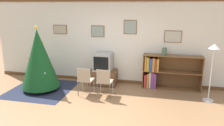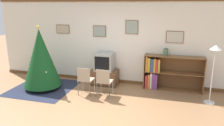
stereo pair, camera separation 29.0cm
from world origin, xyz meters
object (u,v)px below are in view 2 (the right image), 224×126
at_px(christmas_tree, 41,58).
at_px(folding_chair_right, 104,81).
at_px(folding_chair_left, 85,79).
at_px(television, 104,62).
at_px(vase, 166,52).
at_px(bookshelf, 162,72).
at_px(standing_lamp, 214,59).
at_px(tv_console, 105,77).

relative_size(christmas_tree, folding_chair_right, 2.35).
bearing_deg(folding_chair_right, christmas_tree, 176.42).
distance_m(folding_chair_left, folding_chair_right, 0.56).
height_order(television, folding_chair_right, television).
bearing_deg(television, folding_chair_right, -73.49).
bearing_deg(folding_chair_left, folding_chair_right, 0.00).
relative_size(folding_chair_left, vase, 3.70).
bearing_deg(vase, bookshelf, -174.69).
xyz_separation_m(folding_chair_left, standing_lamp, (3.36, 0.36, 0.72)).
distance_m(tv_console, folding_chair_left, 1.02).
height_order(folding_chair_left, bookshelf, bookshelf).
bearing_deg(tv_console, vase, 3.22).
xyz_separation_m(television, standing_lamp, (3.08, -0.59, 0.43)).
height_order(christmas_tree, television, christmas_tree).
distance_m(tv_console, folding_chair_right, 1.02).
bearing_deg(christmas_tree, vase, 14.50).
distance_m(vase, standing_lamp, 1.40).
bearing_deg(bookshelf, folding_chair_right, -145.32).
relative_size(television, bookshelf, 0.33).
distance_m(bookshelf, standing_lamp, 1.60).
relative_size(christmas_tree, television, 3.36).
distance_m(christmas_tree, bookshelf, 3.68).
bearing_deg(television, tv_console, 90.00).
bearing_deg(standing_lamp, christmas_tree, -177.27).
xyz_separation_m(tv_console, television, (-0.00, -0.00, 0.52)).
height_order(television, bookshelf, bookshelf).
height_order(bookshelf, standing_lamp, standing_lamp).
relative_size(folding_chair_right, vase, 3.70).
xyz_separation_m(tv_console, standing_lamp, (3.08, -0.60, 0.95)).
bearing_deg(vase, folding_chair_right, -146.33).
height_order(folding_chair_left, standing_lamp, standing_lamp).
relative_size(tv_console, folding_chair_right, 1.05).
height_order(tv_console, standing_lamp, standing_lamp).
relative_size(vase, standing_lamp, 0.14).
distance_m(christmas_tree, standing_lamp, 4.82).
distance_m(christmas_tree, folding_chair_left, 1.54).
height_order(christmas_tree, folding_chair_right, christmas_tree).
height_order(tv_console, bookshelf, bookshelf).
bearing_deg(bookshelf, television, -176.77).
xyz_separation_m(television, bookshelf, (1.80, 0.10, -0.24)).
relative_size(christmas_tree, standing_lamp, 1.24).
xyz_separation_m(christmas_tree, standing_lamp, (4.81, 0.23, 0.23)).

